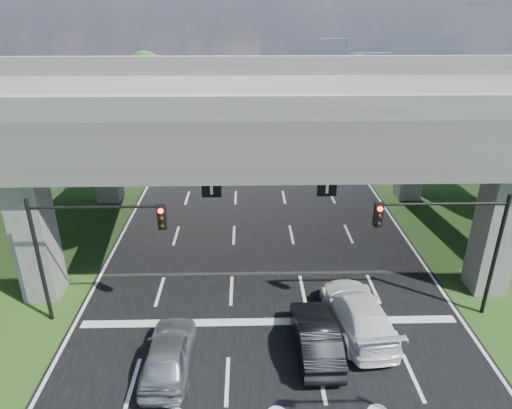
{
  "coord_description": "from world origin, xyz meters",
  "views": [
    {
      "loc": [
        -1.0,
        -13.27,
        13.3
      ],
      "look_at": [
        -0.49,
        9.11,
        3.39
      ],
      "focal_mm": 32.0,
      "sensor_mm": 36.0,
      "label": 1
    }
  ],
  "objects_px": {
    "car_silver": "(169,353)",
    "car_white": "(358,312)",
    "car_dark": "(316,336)",
    "signal_right": "(452,234)",
    "streetlight_beyond": "(342,74)",
    "signal_left": "(86,238)",
    "streetlight_far": "(381,102)"
  },
  "relations": [
    {
      "from": "car_silver",
      "to": "car_white",
      "type": "xyz_separation_m",
      "value": [
        7.95,
        2.27,
        0.05
      ]
    },
    {
      "from": "car_silver",
      "to": "car_dark",
      "type": "xyz_separation_m",
      "value": [
        5.89,
        0.85,
        -0.0
      ]
    },
    {
      "from": "signal_right",
      "to": "streetlight_beyond",
      "type": "bearing_deg",
      "value": 86.39
    },
    {
      "from": "car_dark",
      "to": "car_silver",
      "type": "bearing_deg",
      "value": 6.8
    },
    {
      "from": "signal_left",
      "to": "car_silver",
      "type": "bearing_deg",
      "value": -40.69
    },
    {
      "from": "streetlight_beyond",
      "to": "car_dark",
      "type": "bearing_deg",
      "value": -102.19
    },
    {
      "from": "streetlight_far",
      "to": "car_white",
      "type": "xyz_separation_m",
      "value": [
        -6.24,
        -21.0,
        -4.99
      ]
    },
    {
      "from": "signal_right",
      "to": "streetlight_far",
      "type": "xyz_separation_m",
      "value": [
        2.27,
        20.06,
        1.66
      ]
    },
    {
      "from": "streetlight_beyond",
      "to": "car_silver",
      "type": "bearing_deg",
      "value": -109.86
    },
    {
      "from": "car_silver",
      "to": "car_dark",
      "type": "relative_size",
      "value": 0.97
    },
    {
      "from": "streetlight_far",
      "to": "car_dark",
      "type": "distance_m",
      "value": 24.43
    },
    {
      "from": "streetlight_far",
      "to": "car_silver",
      "type": "bearing_deg",
      "value": -121.36
    },
    {
      "from": "signal_right",
      "to": "car_dark",
      "type": "bearing_deg",
      "value": -158.6
    },
    {
      "from": "streetlight_beyond",
      "to": "car_white",
      "type": "bearing_deg",
      "value": -99.57
    },
    {
      "from": "signal_left",
      "to": "car_white",
      "type": "relative_size",
      "value": 1.06
    },
    {
      "from": "streetlight_far",
      "to": "streetlight_beyond",
      "type": "height_order",
      "value": "same"
    },
    {
      "from": "streetlight_beyond",
      "to": "car_dark",
      "type": "height_order",
      "value": "streetlight_beyond"
    },
    {
      "from": "car_dark",
      "to": "car_white",
      "type": "height_order",
      "value": "car_white"
    },
    {
      "from": "car_white",
      "to": "signal_right",
      "type": "bearing_deg",
      "value": -172.47
    },
    {
      "from": "car_dark",
      "to": "car_white",
      "type": "bearing_deg",
      "value": -146.9
    },
    {
      "from": "signal_left",
      "to": "car_silver",
      "type": "height_order",
      "value": "signal_left"
    },
    {
      "from": "streetlight_beyond",
      "to": "signal_right",
      "type": "bearing_deg",
      "value": -93.61
    },
    {
      "from": "streetlight_far",
      "to": "streetlight_beyond",
      "type": "distance_m",
      "value": 16.0
    },
    {
      "from": "signal_right",
      "to": "signal_left",
      "type": "relative_size",
      "value": 1.0
    },
    {
      "from": "signal_right",
      "to": "streetlight_far",
      "type": "distance_m",
      "value": 20.25
    },
    {
      "from": "streetlight_beyond",
      "to": "car_silver",
      "type": "distance_m",
      "value": 42.06
    },
    {
      "from": "signal_right",
      "to": "car_silver",
      "type": "distance_m",
      "value": 12.79
    },
    {
      "from": "signal_left",
      "to": "car_silver",
      "type": "distance_m",
      "value": 5.98
    },
    {
      "from": "signal_left",
      "to": "streetlight_far",
      "type": "xyz_separation_m",
      "value": [
        17.92,
        20.06,
        1.66
      ]
    },
    {
      "from": "streetlight_beyond",
      "to": "car_silver",
      "type": "relative_size",
      "value": 2.21
    },
    {
      "from": "signal_right",
      "to": "car_dark",
      "type": "height_order",
      "value": "signal_right"
    },
    {
      "from": "streetlight_far",
      "to": "car_white",
      "type": "relative_size",
      "value": 1.76
    }
  ]
}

